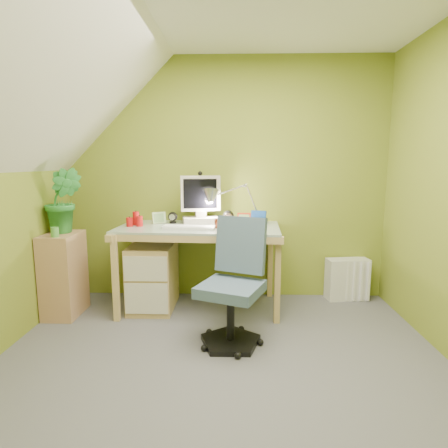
{
  "coord_description": "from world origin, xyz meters",
  "views": [
    {
      "loc": [
        0.09,
        -2.18,
        1.37
      ],
      "look_at": [
        0.0,
        1.0,
        0.85
      ],
      "focal_mm": 30.0,
      "sensor_mm": 36.0,
      "label": 1
    }
  ],
  "objects_px": {
    "monitor": "(200,197)",
    "potted_plant": "(63,201)",
    "side_ledge": "(64,274)",
    "radiator": "(347,279)",
    "desk_lamp": "(247,195)",
    "desk": "(199,267)",
    "task_chair": "(231,288)"
  },
  "relations": [
    {
      "from": "potted_plant",
      "to": "desk",
      "type": "bearing_deg",
      "value": 7.01
    },
    {
      "from": "side_ledge",
      "to": "task_chair",
      "type": "bearing_deg",
      "value": -19.45
    },
    {
      "from": "radiator",
      "to": "monitor",
      "type": "bearing_deg",
      "value": 174.75
    },
    {
      "from": "task_chair",
      "to": "radiator",
      "type": "bearing_deg",
      "value": 62.68
    },
    {
      "from": "monitor",
      "to": "task_chair",
      "type": "distance_m",
      "value": 1.13
    },
    {
      "from": "desk",
      "to": "desk_lamp",
      "type": "height_order",
      "value": "desk_lamp"
    },
    {
      "from": "monitor",
      "to": "task_chair",
      "type": "relative_size",
      "value": 0.57
    },
    {
      "from": "potted_plant",
      "to": "task_chair",
      "type": "distance_m",
      "value": 1.71
    },
    {
      "from": "desk",
      "to": "task_chair",
      "type": "distance_m",
      "value": 0.79
    },
    {
      "from": "desk",
      "to": "potted_plant",
      "type": "height_order",
      "value": "potted_plant"
    },
    {
      "from": "desk",
      "to": "side_ledge",
      "type": "relative_size",
      "value": 1.97
    },
    {
      "from": "monitor",
      "to": "desk_lamp",
      "type": "xyz_separation_m",
      "value": [
        0.45,
        0.0,
        0.02
      ]
    },
    {
      "from": "desk_lamp",
      "to": "radiator",
      "type": "xyz_separation_m",
      "value": [
        1.02,
        0.09,
        -0.86
      ]
    },
    {
      "from": "monitor",
      "to": "desk_lamp",
      "type": "distance_m",
      "value": 0.45
    },
    {
      "from": "desk",
      "to": "radiator",
      "type": "xyz_separation_m",
      "value": [
        1.47,
        0.27,
        -0.19
      ]
    },
    {
      "from": "side_ledge",
      "to": "desk_lamp",
      "type": "bearing_deg",
      "value": 12.77
    },
    {
      "from": "potted_plant",
      "to": "side_ledge",
      "type": "bearing_deg",
      "value": -111.35
    },
    {
      "from": "desk",
      "to": "monitor",
      "type": "bearing_deg",
      "value": 93.45
    },
    {
      "from": "potted_plant",
      "to": "desk_lamp",
      "type": "bearing_deg",
      "value": 11.25
    },
    {
      "from": "desk_lamp",
      "to": "potted_plant",
      "type": "height_order",
      "value": "desk_lamp"
    },
    {
      "from": "desk",
      "to": "side_ledge",
      "type": "distance_m",
      "value": 1.23
    },
    {
      "from": "desk",
      "to": "task_chair",
      "type": "xyz_separation_m",
      "value": [
        0.3,
        -0.73,
        0.05
      ]
    },
    {
      "from": "desk",
      "to": "potted_plant",
      "type": "xyz_separation_m",
      "value": [
        -1.19,
        -0.15,
        0.65
      ]
    },
    {
      "from": "task_chair",
      "to": "radiator",
      "type": "height_order",
      "value": "task_chair"
    },
    {
      "from": "monitor",
      "to": "radiator",
      "type": "bearing_deg",
      "value": -8.87
    },
    {
      "from": "potted_plant",
      "to": "radiator",
      "type": "distance_m",
      "value": 2.82
    },
    {
      "from": "desk_lamp",
      "to": "side_ledge",
      "type": "xyz_separation_m",
      "value": [
        -1.66,
        -0.38,
        -0.69
      ]
    },
    {
      "from": "desk_lamp",
      "to": "desk",
      "type": "bearing_deg",
      "value": -164.96
    },
    {
      "from": "side_ledge",
      "to": "radiator",
      "type": "bearing_deg",
      "value": 9.86
    },
    {
      "from": "desk",
      "to": "desk_lamp",
      "type": "xyz_separation_m",
      "value": [
        0.45,
        0.18,
        0.67
      ]
    },
    {
      "from": "monitor",
      "to": "side_ledge",
      "type": "distance_m",
      "value": 1.43
    },
    {
      "from": "monitor",
      "to": "potted_plant",
      "type": "xyz_separation_m",
      "value": [
        -1.19,
        -0.33,
        -0.0
      ]
    }
  ]
}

